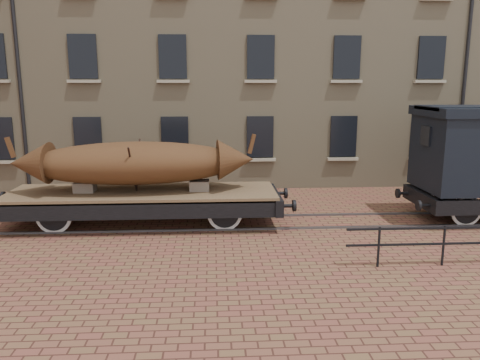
{
  "coord_description": "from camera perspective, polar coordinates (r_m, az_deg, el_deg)",
  "views": [
    {
      "loc": [
        -0.94,
        -14.25,
        4.33
      ],
      "look_at": [
        -0.09,
        0.5,
        1.3
      ],
      "focal_mm": 35.0,
      "sensor_mm": 36.0,
      "label": 1
    }
  ],
  "objects": [
    {
      "name": "warehouse_cream",
      "position": [
        24.71,
        6.18,
        17.72
      ],
      "size": [
        40.0,
        10.19,
        14.0
      ],
      "color": "tan",
      "rests_on": "ground"
    },
    {
      "name": "ground",
      "position": [
        14.93,
        0.45,
        -5.28
      ],
      "size": [
        90.0,
        90.0,
        0.0
      ],
      "primitive_type": "plane",
      "color": "brown"
    },
    {
      "name": "flatcar_wagon",
      "position": [
        14.83,
        -11.73,
        -2.14
      ],
      "size": [
        9.28,
        2.52,
        1.4
      ],
      "color": "brown",
      "rests_on": "ground"
    },
    {
      "name": "iron_boat",
      "position": [
        14.64,
        -12.65,
        2.07
      ],
      "size": [
        7.44,
        2.39,
        1.74
      ],
      "color": "#4A2E17",
      "rests_on": "flatcar_wagon"
    },
    {
      "name": "rail_track",
      "position": [
        14.92,
        0.45,
        -5.17
      ],
      "size": [
        30.0,
        1.52,
        0.06
      ],
      "color": "#59595E",
      "rests_on": "ground"
    }
  ]
}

